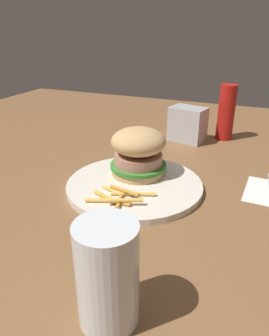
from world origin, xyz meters
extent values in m
plane|color=brown|center=(0.00, 0.00, 0.00)|extent=(1.60, 1.60, 0.00)
cylinder|color=silver|center=(0.02, 0.03, 0.01)|extent=(0.26, 0.26, 0.01)
cylinder|color=tan|center=(0.01, 0.07, 0.02)|extent=(0.11, 0.11, 0.01)
cylinder|color=#387F2D|center=(0.01, 0.07, 0.03)|extent=(0.11, 0.11, 0.01)
cylinder|color=tan|center=(0.01, 0.07, 0.04)|extent=(0.09, 0.09, 0.02)
ellipsoid|color=tan|center=(0.01, 0.07, 0.08)|extent=(0.11, 0.11, 0.05)
cylinder|color=#E5B251|center=(0.04, -0.02, 0.02)|extent=(0.08, 0.03, 0.01)
cylinder|color=gold|center=(0.00, -0.05, 0.02)|extent=(0.06, 0.03, 0.01)
cylinder|color=gold|center=(0.02, -0.06, 0.02)|extent=(0.06, 0.01, 0.01)
cylinder|color=#E5B251|center=(0.00, -0.02, 0.02)|extent=(0.05, 0.02, 0.01)
cylinder|color=#E5B251|center=(0.01, -0.06, 0.02)|extent=(0.07, 0.03, 0.01)
cylinder|color=gold|center=(0.02, -0.05, 0.02)|extent=(0.02, 0.06, 0.01)
cylinder|color=#E5B251|center=(0.04, -0.06, 0.02)|extent=(0.06, 0.03, 0.01)
cylinder|color=gold|center=(0.02, -0.03, 0.02)|extent=(0.06, 0.02, 0.01)
cylinder|color=silver|center=(0.11, -0.25, 0.06)|extent=(0.06, 0.06, 0.12)
cylinder|color=silver|center=(0.11, -0.25, 0.04)|extent=(0.06, 0.06, 0.08)
cube|color=#B7BABF|center=(0.04, 0.33, 0.05)|extent=(0.10, 0.08, 0.09)
cylinder|color=#B21914|center=(0.13, 0.39, 0.07)|extent=(0.04, 0.04, 0.15)
camera|label=1|loc=(0.23, -0.47, 0.29)|focal=33.96mm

